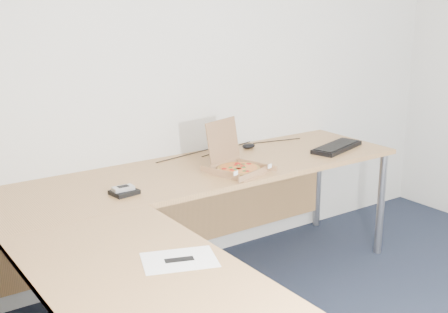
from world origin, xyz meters
TOP-DOWN VIEW (x-y plane):
  - desk at (-0.82, 0.97)m, footprint 2.50×2.20m
  - pizza_box at (-0.39, 1.24)m, footprint 0.27×0.31m
  - drinking_glass at (-0.15, 1.63)m, footprint 0.06×0.06m
  - keyboard at (0.44, 1.27)m, footprint 0.45×0.27m
  - mouse at (-0.02, 1.62)m, footprint 0.11×0.09m
  - wallet at (-1.08, 1.25)m, footprint 0.14×0.12m
  - phone at (-1.08, 1.25)m, footprint 0.11×0.06m
  - paper_sheet at (-1.24, 0.45)m, footprint 0.33×0.28m
  - cable_bundle at (-0.15, 1.68)m, footprint 0.54×0.11m

SIDE VIEW (x-z plane):
  - desk at x=-0.82m, z-range 0.34..1.07m
  - paper_sheet at x=-1.24m, z-range 0.73..0.73m
  - cable_bundle at x=-0.15m, z-range 0.73..0.74m
  - wallet at x=-1.08m, z-range 0.73..0.75m
  - keyboard at x=0.44m, z-range 0.73..0.76m
  - mouse at x=-0.02m, z-range 0.73..0.76m
  - phone at x=-1.08m, z-range 0.75..0.77m
  - pizza_box at x=-0.39m, z-range 0.63..0.90m
  - drinking_glass at x=-0.15m, z-range 0.73..0.84m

